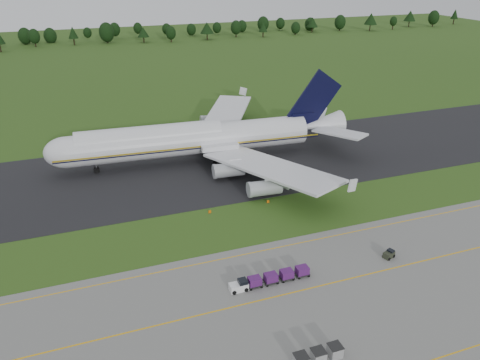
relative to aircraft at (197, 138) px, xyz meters
name	(u,v)px	position (x,y,z in m)	size (l,w,h in m)	color
ground	(224,227)	(-3.81, -32.52, -6.05)	(600.00, 600.00, 0.00)	#2C4D17
apron	(306,356)	(-3.81, -66.52, -6.02)	(300.00, 52.00, 0.06)	slate
taxiway	(188,170)	(-3.81, -4.52, -6.01)	(300.00, 40.00, 0.08)	black
apron_markings	(283,320)	(-3.81, -59.50, -5.98)	(300.00, 30.20, 0.01)	#EDA90D
tree_line	(121,32)	(4.25, 189.24, 0.54)	(525.00, 21.31, 11.94)	black
aircraft	(197,138)	(0.00, 0.00, 0.00)	(75.34, 73.38, 21.17)	silver
baggage_train	(269,279)	(-2.46, -51.16, -5.12)	(13.26, 1.70, 1.63)	white
utility_cart	(389,255)	(19.41, -51.66, -5.46)	(2.22, 1.74, 1.07)	#282C1F
uld_row	(318,356)	(-2.78, -67.67, -5.13)	(6.52, 1.72, 1.70)	gray
edge_markers	(240,207)	(1.53, -26.53, -5.77)	(13.13, 0.30, 0.60)	#EA6207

